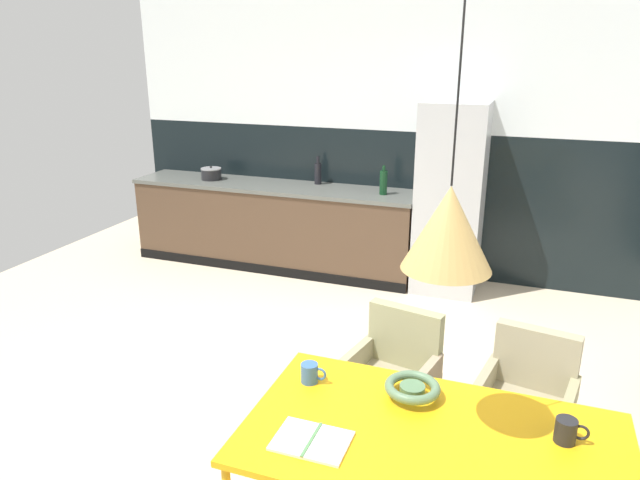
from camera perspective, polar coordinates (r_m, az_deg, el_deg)
name	(u,v)px	position (r m, az deg, el deg)	size (l,w,h in m)	color
ground_plane	(322,433)	(3.81, 0.16, -18.35)	(8.27, 8.27, 0.00)	beige
back_wall_splashback_dark	(419,204)	(6.12, 9.71, 3.55)	(6.36, 0.12, 1.48)	black
back_wall_panel_upper	(428,53)	(5.92, 10.50, 17.53)	(6.36, 0.12, 1.48)	silver
kitchen_counter	(274,225)	(6.30, -4.56, 1.45)	(3.09, 0.63, 0.90)	#4B3727
refrigerator_column	(450,199)	(5.68, 12.64, 3.96)	(0.60, 0.60, 1.82)	#ADAFB2
dining_table	(433,445)	(2.61, 11.01, -19.13)	(1.58, 0.91, 0.75)	#E9A310
armchair_head_of_table	(529,386)	(3.52, 19.81, -13.29)	(0.56, 0.55, 0.79)	gray
armchair_by_stool	(396,362)	(3.55, 7.47, -11.75)	(0.56, 0.56, 0.81)	gray
fruit_bowl	(412,388)	(2.78, 9.04, -14.15)	(0.26, 0.26, 0.07)	#4C704C
open_book	(312,441)	(2.51, -0.82, -19.07)	(0.30, 0.23, 0.02)	white
mug_tall_blue	(567,431)	(2.67, 23.02, -16.83)	(0.13, 0.09, 0.10)	black
mug_short_terracotta	(310,373)	(2.85, -0.97, -12.91)	(0.13, 0.08, 0.10)	#335B93
cooking_pot	(211,174)	(6.51, -10.61, 6.41)	(0.22, 0.22, 0.15)	black
bottle_vinegar_dark	(318,173)	(6.17, -0.21, 6.61)	(0.07, 0.07, 0.30)	black
bottle_wine_green	(383,182)	(5.75, 6.24, 5.66)	(0.08, 0.08, 0.29)	#0F3319
pendant_lamp_over_table_near	(448,228)	(2.16, 12.47, 1.17)	(0.34, 0.34, 1.42)	black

